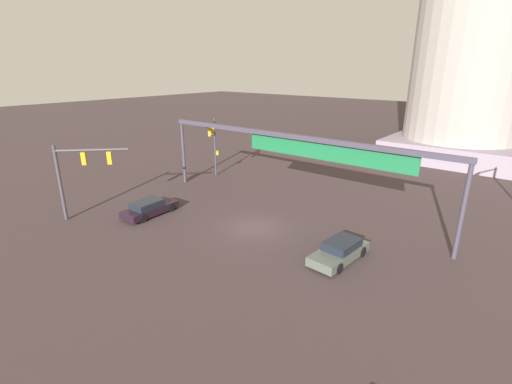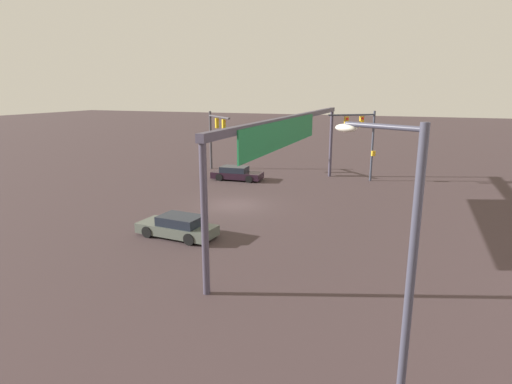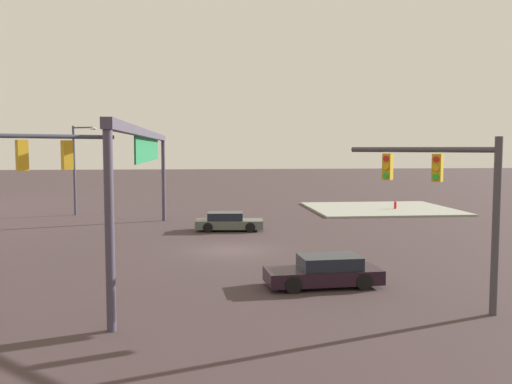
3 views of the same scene
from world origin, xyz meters
name	(u,v)px [view 1 (image 1 of 3)]	position (x,y,z in m)	size (l,w,h in m)	color
ground_plane	(253,227)	(0.00, 0.00, 0.00)	(224.49, 224.49, 0.00)	#3A2D2E
traffic_signal_near_corner	(77,169)	(-11.19, -6.96, 3.98)	(3.81, 3.93, 5.80)	#3D3A40
traffic_signal_opposite_side	(213,138)	(-11.22, 7.16, 4.21)	(2.59, 3.84, 6.11)	#353947
overhead_sign_gantry	(298,147)	(0.86, 4.26, 5.42)	(25.30, 0.43, 6.32)	#3D3747
sedan_car_approaching	(340,251)	(7.05, -0.33, 0.57)	(2.14, 4.52, 1.21)	#4C524A
sedan_car_waiting_far	(149,208)	(-7.93, -3.31, 0.57)	(2.09, 4.59, 1.21)	black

